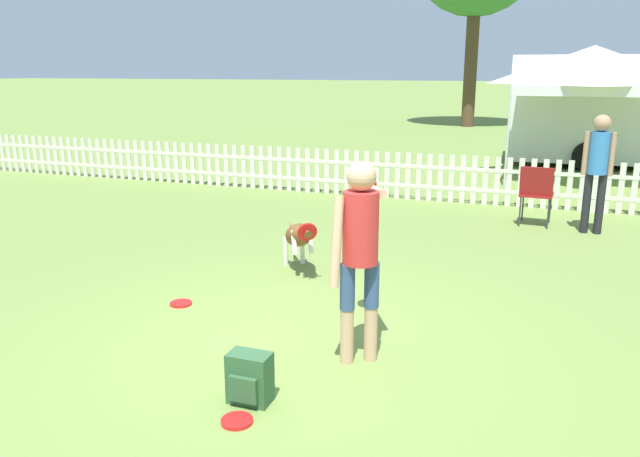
% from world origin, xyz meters
% --- Properties ---
extents(ground_plane, '(240.00, 240.00, 0.00)m').
position_xyz_m(ground_plane, '(0.00, 0.00, 0.00)').
color(ground_plane, olive).
extents(handler_person, '(0.48, 1.07, 1.63)m').
position_xyz_m(handler_person, '(0.62, -0.04, 1.02)').
color(handler_person, tan).
rests_on(handler_person, ground_plane).
extents(leaping_dog, '(0.73, 1.00, 0.70)m').
position_xyz_m(leaping_dog, '(-0.67, 1.87, 0.44)').
color(leaping_dog, brown).
rests_on(leaping_dog, ground_plane).
extents(frisbee_near_handler, '(0.22, 0.22, 0.02)m').
position_xyz_m(frisbee_near_handler, '(0.12, -1.24, 0.01)').
color(frisbee_near_handler, red).
rests_on(frisbee_near_handler, ground_plane).
extents(frisbee_near_dog, '(0.22, 0.22, 0.02)m').
position_xyz_m(frisbee_near_dog, '(-1.41, 0.50, 0.01)').
color(frisbee_near_dog, red).
rests_on(frisbee_near_dog, ground_plane).
extents(backpack_on_grass, '(0.30, 0.22, 0.37)m').
position_xyz_m(backpack_on_grass, '(0.09, -0.97, 0.18)').
color(backpack_on_grass, '#2D5633').
rests_on(backpack_on_grass, ground_plane).
extents(picket_fence, '(24.69, 0.04, 0.85)m').
position_xyz_m(picket_fence, '(0.00, 6.44, 0.43)').
color(picket_fence, silver).
rests_on(picket_fence, ground_plane).
extents(folding_chair_blue_left, '(0.50, 0.52, 0.92)m').
position_xyz_m(folding_chair_blue_left, '(1.83, 5.13, 0.55)').
color(folding_chair_blue_left, '#333338').
rests_on(folding_chair_blue_left, ground_plane).
extents(canopy_tent_main, '(3.05, 3.05, 2.77)m').
position_xyz_m(canopy_tent_main, '(2.68, 9.87, 2.28)').
color(canopy_tent_main, silver).
rests_on(canopy_tent_main, ground_plane).
extents(spectator_standing, '(0.42, 0.27, 1.69)m').
position_xyz_m(spectator_standing, '(2.62, 4.98, 1.03)').
color(spectator_standing, black).
rests_on(spectator_standing, ground_plane).
extents(equipment_trailer, '(5.65, 2.38, 2.61)m').
position_xyz_m(equipment_trailer, '(3.37, 12.11, 1.38)').
color(equipment_trailer, white).
rests_on(equipment_trailer, ground_plane).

